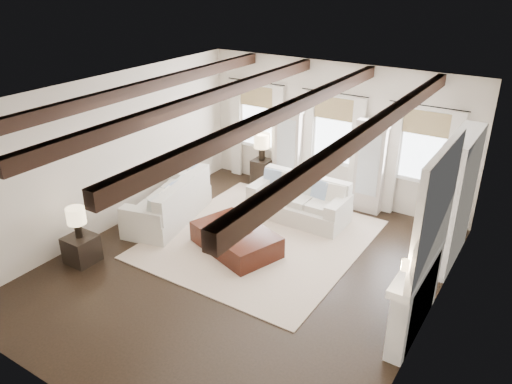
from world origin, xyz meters
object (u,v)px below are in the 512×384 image
Objects in this scene: side_table_back at (262,172)px; ottoman at (236,240)px; sofa_left at (171,204)px; side_table_front at (82,249)px; sofa_back at (300,202)px.

ottoman is at bearing -66.79° from side_table_back.
sofa_left is 4.59× the size of side_table_front.
sofa_back is 4.07× the size of side_table_front.
sofa_back is at bearing 55.81° from side_table_front.
side_table_back is at bearing 77.23° from sofa_left.
ottoman is (1.90, -0.26, -0.18)m from sofa_left.
sofa_left is at bearing 82.11° from side_table_front.
sofa_back is 1.94m from ottoman.
side_table_back is (0.62, 2.72, -0.07)m from sofa_left.
side_table_front is at bearing -120.23° from ottoman.
sofa_left is 2.79m from side_table_back.
side_table_back is at bearing 79.38° from side_table_front.
sofa_back reaches higher than ottoman.
ottoman is at bearing -7.83° from sofa_left.
sofa_left is 1.43× the size of ottoman.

